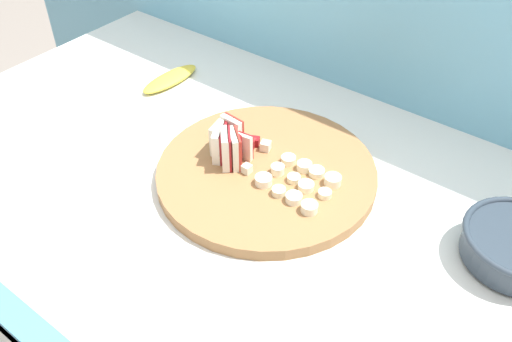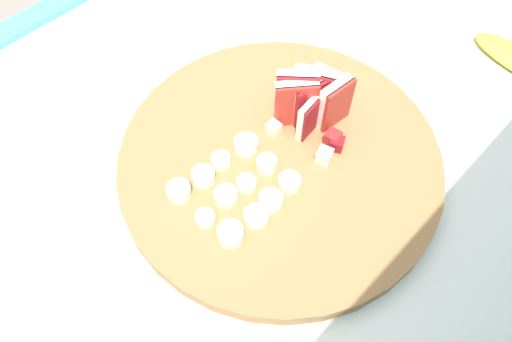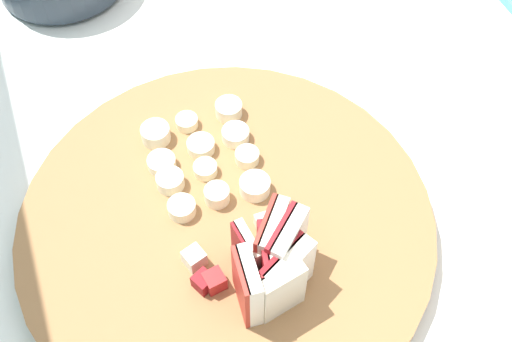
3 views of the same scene
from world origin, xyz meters
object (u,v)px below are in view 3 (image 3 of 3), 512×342
object	(u,v)px
banana_slice_rows	(204,157)
cutting_board	(226,225)
apple_wedge_fan	(272,263)
apple_dice_pile	(239,262)

from	to	relation	value
banana_slice_rows	cutting_board	bearing A→B (deg)	178.42
apple_wedge_fan	banana_slice_rows	xyz separation A→B (m)	(0.14, 0.01, -0.02)
apple_wedge_fan	apple_dice_pile	size ratio (longest dim) A/B	0.91
cutting_board	apple_wedge_fan	distance (m)	0.08
cutting_board	apple_dice_pile	xyz separation A→B (m)	(-0.05, 0.01, 0.02)
apple_wedge_fan	apple_dice_pile	bearing A→B (deg)	45.57
apple_wedge_fan	apple_dice_pile	xyz separation A→B (m)	(0.02, 0.02, -0.02)
cutting_board	banana_slice_rows	distance (m)	0.07
apple_dice_pile	banana_slice_rows	xyz separation A→B (m)	(0.12, -0.01, -0.00)
apple_dice_pile	cutting_board	bearing A→B (deg)	-6.08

